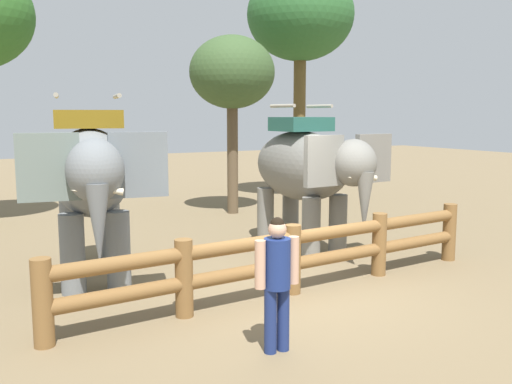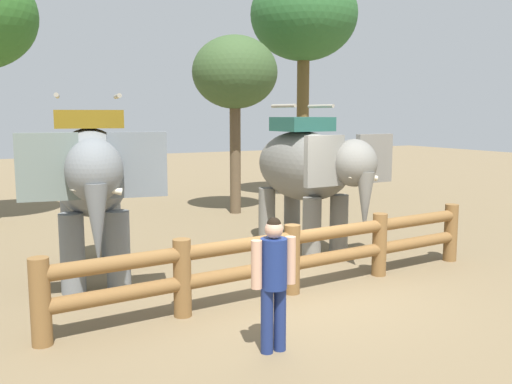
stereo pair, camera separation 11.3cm
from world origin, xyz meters
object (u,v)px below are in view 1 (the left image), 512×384
at_px(elephant_center, 307,170).
at_px(tree_far_right, 300,17).
at_px(tourist_woman_in_black, 277,275).
at_px(elephant_near_left, 91,177).
at_px(log_fence, 293,254).
at_px(tree_back_center, 232,74).

relative_size(elephant_center, tree_far_right, 0.47).
height_order(tourist_woman_in_black, tree_far_right, tree_far_right).
bearing_deg(elephant_near_left, tourist_woman_in_black, -72.18).
height_order(elephant_center, tourist_woman_in_black, elephant_center).
xyz_separation_m(log_fence, tourist_woman_in_black, (-1.27, -1.69, 0.29)).
relative_size(log_fence, tree_far_right, 1.05).
xyz_separation_m(elephant_near_left, elephant_center, (4.14, 0.06, -0.07)).
bearing_deg(tree_far_right, elephant_center, -121.23).
xyz_separation_m(log_fence, elephant_near_left, (-2.48, 2.08, 1.08)).
bearing_deg(tourist_woman_in_black, elephant_near_left, 107.82).
bearing_deg(tree_back_center, tree_far_right, 23.85).
height_order(log_fence, elephant_near_left, elephant_near_left).
height_order(elephant_near_left, elephant_center, elephant_near_left).
bearing_deg(log_fence, tourist_woman_in_black, -126.83).
xyz_separation_m(elephant_near_left, tourist_woman_in_black, (1.21, -3.78, -0.79)).
bearing_deg(elephant_near_left, tree_back_center, 44.21).
relative_size(elephant_near_left, tree_back_center, 0.75).
height_order(log_fence, tourist_woman_in_black, tourist_woman_in_black).
distance_m(tree_back_center, tree_far_right, 3.75).
height_order(elephant_near_left, tree_back_center, tree_back_center).
xyz_separation_m(tourist_woman_in_black, tree_back_center, (3.50, 8.36, 2.83)).
height_order(log_fence, elephant_center, elephant_center).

